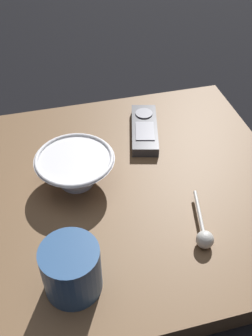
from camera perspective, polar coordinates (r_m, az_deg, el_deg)
The scene contains 6 objects.
ground_plane at distance 0.77m, azimuth -1.44°, elevation -5.07°, with size 6.00×6.00×0.00m, color black.
table at distance 0.76m, azimuth -1.46°, elevation -3.95°, with size 0.66×0.58×0.04m.
cereal_bowl at distance 0.73m, azimuth -7.42°, elevation -0.00°, with size 0.15×0.15×0.06m.
coffee_mug at distance 0.58m, azimuth -8.00°, elevation -14.52°, with size 0.09×0.09×0.09m.
teaspoon at distance 0.66m, azimuth 11.39°, elevation -9.78°, with size 0.04×0.12×0.03m.
tv_remote_near at distance 0.85m, azimuth 2.71°, elevation 5.70°, with size 0.09×0.17×0.02m.
Camera 1 is at (0.11, 0.50, 0.58)m, focal length 41.56 mm.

